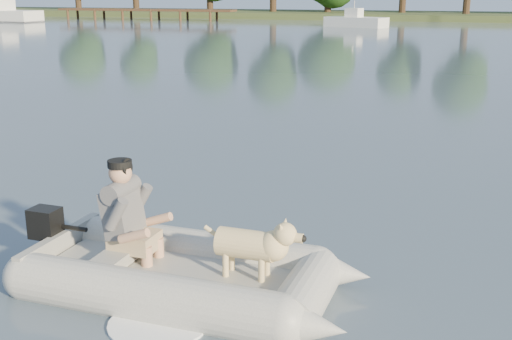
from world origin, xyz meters
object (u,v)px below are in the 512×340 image
(dock, at_px, (145,14))
(man, at_px, (124,209))
(dog, at_px, (246,249))
(motorboat, at_px, (356,14))
(dinghy, at_px, (184,235))
(cabin_cruiser, at_px, (2,10))

(dock, height_order, man, man)
(dog, height_order, motorboat, motorboat)
(dock, relative_size, motorboat, 3.53)
(dinghy, height_order, dog, dinghy)
(dinghy, relative_size, cabin_cruiser, 0.58)
(dock, bearing_deg, dog, -63.10)
(man, height_order, cabin_cruiser, cabin_cruiser)
(dock, bearing_deg, man, -64.27)
(dog, bearing_deg, man, 180.00)
(cabin_cruiser, bearing_deg, dinghy, -43.39)
(dock, bearing_deg, cabin_cruiser, -149.78)
(dinghy, bearing_deg, dog, 4.57)
(dinghy, distance_m, man, 0.74)
(motorboat, bearing_deg, dinghy, -62.14)
(cabin_cruiser, bearing_deg, man, -43.87)
(man, bearing_deg, cabin_cruiser, 131.65)
(dog, height_order, cabin_cruiser, cabin_cruiser)
(man, xyz_separation_m, dog, (1.37, -0.07, -0.26))
(cabin_cruiser, height_order, motorboat, cabin_cruiser)
(dock, distance_m, dog, 58.76)
(dog, relative_size, motorboat, 0.19)
(dinghy, bearing_deg, motorboat, 98.95)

